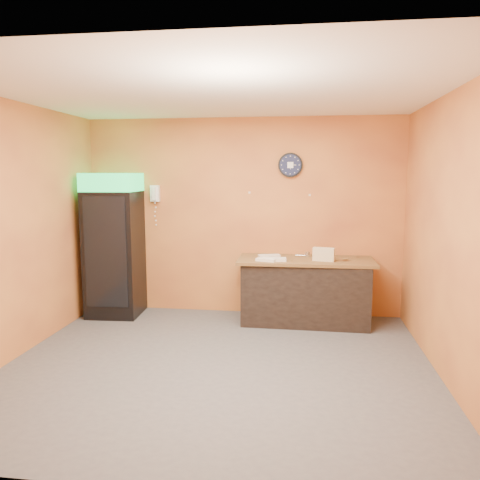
# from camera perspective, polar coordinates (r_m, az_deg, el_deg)

# --- Properties ---
(floor) EXTENTS (4.50, 4.50, 0.00)m
(floor) POSITION_cam_1_polar(r_m,az_deg,el_deg) (5.13, -2.67, -15.07)
(floor) COLOR #47474C
(floor) RESTS_ON ground
(back_wall) EXTENTS (4.50, 0.02, 2.80)m
(back_wall) POSITION_cam_1_polar(r_m,az_deg,el_deg) (6.72, 0.31, 2.83)
(back_wall) COLOR #DA8B3D
(back_wall) RESTS_ON floor
(left_wall) EXTENTS (0.02, 4.00, 2.80)m
(left_wall) POSITION_cam_1_polar(r_m,az_deg,el_deg) (5.61, -25.99, 0.98)
(left_wall) COLOR #DA8B3D
(left_wall) RESTS_ON floor
(right_wall) EXTENTS (0.02, 4.00, 2.80)m
(right_wall) POSITION_cam_1_polar(r_m,az_deg,el_deg) (4.88, 24.18, 0.14)
(right_wall) COLOR #DA8B3D
(right_wall) RESTS_ON floor
(ceiling) EXTENTS (4.50, 4.00, 0.02)m
(ceiling) POSITION_cam_1_polar(r_m,az_deg,el_deg) (4.78, -2.90, 17.53)
(ceiling) COLOR white
(ceiling) RESTS_ON back_wall
(beverage_cooler) EXTENTS (0.74, 0.76, 2.02)m
(beverage_cooler) POSITION_cam_1_polar(r_m,az_deg,el_deg) (6.86, -15.18, -0.81)
(beverage_cooler) COLOR black
(beverage_cooler) RESTS_ON floor
(prep_counter) EXTENTS (1.69, 0.77, 0.84)m
(prep_counter) POSITION_cam_1_polar(r_m,az_deg,el_deg) (6.46, 7.96, -6.30)
(prep_counter) COLOR black
(prep_counter) RESTS_ON floor
(wall_clock) EXTENTS (0.34, 0.06, 0.34)m
(wall_clock) POSITION_cam_1_polar(r_m,az_deg,el_deg) (6.61, 6.16, 9.07)
(wall_clock) COLOR black
(wall_clock) RESTS_ON back_wall
(wall_phone) EXTENTS (0.13, 0.11, 0.23)m
(wall_phone) POSITION_cam_1_polar(r_m,az_deg,el_deg) (6.93, -10.33, 5.60)
(wall_phone) COLOR white
(wall_phone) RESTS_ON back_wall
(butcher_paper) EXTENTS (1.82, 0.81, 0.04)m
(butcher_paper) POSITION_cam_1_polar(r_m,az_deg,el_deg) (6.37, 8.04, -2.47)
(butcher_paper) COLOR brown
(butcher_paper) RESTS_ON prep_counter
(sub_roll_stack) EXTENTS (0.29, 0.15, 0.18)m
(sub_roll_stack) POSITION_cam_1_polar(r_m,az_deg,el_deg) (6.23, 10.16, -1.74)
(sub_roll_stack) COLOR beige
(sub_roll_stack) RESTS_ON butcher_paper
(wrapped_sandwich_left) EXTENTS (0.28, 0.16, 0.04)m
(wrapped_sandwich_left) POSITION_cam_1_polar(r_m,az_deg,el_deg) (6.14, 3.18, -2.44)
(wrapped_sandwich_left) COLOR silver
(wrapped_sandwich_left) RESTS_ON butcher_paper
(wrapped_sandwich_mid) EXTENTS (0.32, 0.15, 0.04)m
(wrapped_sandwich_mid) POSITION_cam_1_polar(r_m,az_deg,el_deg) (6.16, 4.19, -2.38)
(wrapped_sandwich_mid) COLOR silver
(wrapped_sandwich_mid) RESTS_ON butcher_paper
(wrapped_sandwich_right) EXTENTS (0.32, 0.20, 0.04)m
(wrapped_sandwich_right) POSITION_cam_1_polar(r_m,az_deg,el_deg) (6.40, 3.57, -1.98)
(wrapped_sandwich_right) COLOR silver
(wrapped_sandwich_right) RESTS_ON butcher_paper
(kitchen_tool) EXTENTS (0.07, 0.07, 0.07)m
(kitchen_tool) POSITION_cam_1_polar(r_m,az_deg,el_deg) (6.55, 8.23, -1.72)
(kitchen_tool) COLOR silver
(kitchen_tool) RESTS_ON butcher_paper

